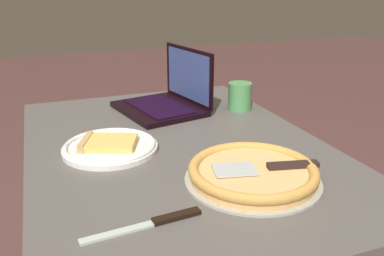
# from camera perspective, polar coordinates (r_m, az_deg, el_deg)

# --- Properties ---
(dining_table) EXTENTS (1.15, 0.82, 0.75)m
(dining_table) POSITION_cam_1_polar(r_m,az_deg,el_deg) (1.22, -2.01, -6.00)
(dining_table) COLOR #544F4A
(dining_table) RESTS_ON ground_plane
(laptop) EXTENTS (0.35, 0.31, 0.21)m
(laptop) POSITION_cam_1_polar(r_m,az_deg,el_deg) (1.49, -3.37, 4.08)
(laptop) COLOR black
(laptop) RESTS_ON dining_table
(pizza_plate) EXTENTS (0.26, 0.26, 0.04)m
(pizza_plate) POSITION_cam_1_polar(r_m,az_deg,el_deg) (1.17, -11.26, -2.47)
(pizza_plate) COLOR white
(pizza_plate) RESTS_ON dining_table
(pizza_tray) EXTENTS (0.32, 0.32, 0.04)m
(pizza_tray) POSITION_cam_1_polar(r_m,az_deg,el_deg) (0.99, 8.37, -6.10)
(pizza_tray) COLOR #A8AA9A
(pizza_tray) RESTS_ON dining_table
(table_knife) EXTENTS (0.04, 0.24, 0.01)m
(table_knife) POSITION_cam_1_polar(r_m,az_deg,el_deg) (0.83, -5.09, -12.77)
(table_knife) COLOR #B3C1B7
(table_knife) RESTS_ON dining_table
(drink_cup) EXTENTS (0.08, 0.08, 0.10)m
(drink_cup) POSITION_cam_1_polar(r_m,az_deg,el_deg) (1.50, 6.58, 4.40)
(drink_cup) COLOR #509553
(drink_cup) RESTS_ON dining_table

